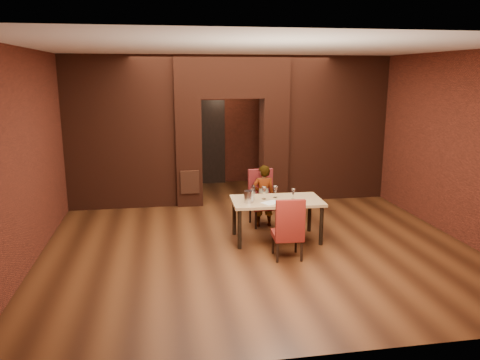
# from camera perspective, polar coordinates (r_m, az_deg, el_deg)

# --- Properties ---
(floor) EXTENTS (8.00, 8.00, 0.00)m
(floor) POSITION_cam_1_polar(r_m,az_deg,el_deg) (8.68, 1.01, -6.09)
(floor) COLOR #4D2813
(floor) RESTS_ON ground
(ceiling) EXTENTS (7.00, 8.00, 0.04)m
(ceiling) POSITION_cam_1_polar(r_m,az_deg,el_deg) (8.22, 1.10, 15.53)
(ceiling) COLOR silver
(ceiling) RESTS_ON ground
(wall_back) EXTENTS (7.00, 0.04, 3.20)m
(wall_back) POSITION_cam_1_polar(r_m,az_deg,el_deg) (12.22, -2.47, 7.13)
(wall_back) COLOR maroon
(wall_back) RESTS_ON ground
(wall_front) EXTENTS (7.00, 0.04, 3.20)m
(wall_front) POSITION_cam_1_polar(r_m,az_deg,el_deg) (4.51, 10.56, -3.01)
(wall_front) COLOR maroon
(wall_front) RESTS_ON ground
(wall_left) EXTENTS (0.04, 8.00, 3.20)m
(wall_left) POSITION_cam_1_polar(r_m,az_deg,el_deg) (8.39, -23.20, 3.48)
(wall_left) COLOR maroon
(wall_left) RESTS_ON ground
(wall_right) EXTENTS (0.04, 8.00, 3.20)m
(wall_right) POSITION_cam_1_polar(r_m,az_deg,el_deg) (9.58, 22.16, 4.61)
(wall_right) COLOR maroon
(wall_right) RESTS_ON ground
(pillar_left) EXTENTS (0.55, 0.55, 2.30)m
(pillar_left) POSITION_cam_1_polar(r_m,az_deg,el_deg) (10.22, -6.31, 3.39)
(pillar_left) COLOR maroon
(pillar_left) RESTS_ON ground
(pillar_right) EXTENTS (0.55, 0.55, 2.30)m
(pillar_right) POSITION_cam_1_polar(r_m,az_deg,el_deg) (10.50, 4.11, 3.69)
(pillar_right) COLOR maroon
(pillar_right) RESTS_ON ground
(lintel) EXTENTS (2.45, 0.55, 0.90)m
(lintel) POSITION_cam_1_polar(r_m,az_deg,el_deg) (10.18, -1.07, 12.48)
(lintel) COLOR maroon
(lintel) RESTS_ON ground
(wing_wall_left) EXTENTS (2.28, 0.35, 3.20)m
(wing_wall_left) POSITION_cam_1_polar(r_m,az_deg,el_deg) (10.17, -14.38, 5.58)
(wing_wall_left) COLOR maroon
(wing_wall_left) RESTS_ON ground
(wing_wall_right) EXTENTS (2.28, 0.35, 3.20)m
(wing_wall_right) POSITION_cam_1_polar(r_m,az_deg,el_deg) (10.86, 11.45, 6.17)
(wing_wall_right) COLOR maroon
(wing_wall_right) RESTS_ON ground
(vent_panel) EXTENTS (0.40, 0.03, 0.50)m
(vent_panel) POSITION_cam_1_polar(r_m,az_deg,el_deg) (10.04, -6.13, -0.26)
(vent_panel) COLOR brown
(vent_panel) RESTS_ON ground
(rear_door) EXTENTS (0.90, 0.08, 2.10)m
(rear_door) POSITION_cam_1_polar(r_m,az_deg,el_deg) (12.18, -4.28, 4.48)
(rear_door) COLOR black
(rear_door) RESTS_ON ground
(rear_door_frame) EXTENTS (1.02, 0.04, 2.22)m
(rear_door_frame) POSITION_cam_1_polar(r_m,az_deg,el_deg) (12.14, -4.26, 4.45)
(rear_door_frame) COLOR black
(rear_door_frame) RESTS_ON ground
(dining_table) EXTENTS (1.56, 0.92, 0.72)m
(dining_table) POSITION_cam_1_polar(r_m,az_deg,el_deg) (8.10, 4.47, -4.84)
(dining_table) COLOR tan
(dining_table) RESTS_ON ground
(chair_far) EXTENTS (0.51, 0.51, 1.05)m
(chair_far) POSITION_cam_1_polar(r_m,az_deg,el_deg) (8.81, 2.85, -2.25)
(chair_far) COLOR maroon
(chair_far) RESTS_ON ground
(chair_near) EXTENTS (0.47, 0.47, 0.98)m
(chair_near) POSITION_cam_1_polar(r_m,az_deg,el_deg) (7.30, 5.80, -5.78)
(chair_near) COLOR maroon
(chair_near) RESTS_ON ground
(person_seated) EXTENTS (0.44, 0.30, 1.17)m
(person_seated) POSITION_cam_1_polar(r_m,az_deg,el_deg) (8.75, 2.87, -1.94)
(person_seated) COLOR silver
(person_seated) RESTS_ON ground
(wine_glass_a) EXTENTS (0.09, 0.09, 0.22)m
(wine_glass_a) POSITION_cam_1_polar(r_m,az_deg,el_deg) (7.99, 2.96, -1.59)
(wine_glass_a) COLOR white
(wine_glass_a) RESTS_ON dining_table
(wine_glass_b) EXTENTS (0.08, 0.08, 0.20)m
(wine_glass_b) POSITION_cam_1_polar(r_m,az_deg,el_deg) (8.11, 4.32, -1.44)
(wine_glass_b) COLOR white
(wine_glass_b) RESTS_ON dining_table
(wine_glass_c) EXTENTS (0.07, 0.07, 0.18)m
(wine_glass_c) POSITION_cam_1_polar(r_m,az_deg,el_deg) (8.03, 6.50, -1.71)
(wine_glass_c) COLOR white
(wine_glass_c) RESTS_ON dining_table
(tasting_sheet) EXTENTS (0.37, 0.34, 0.00)m
(tasting_sheet) POSITION_cam_1_polar(r_m,az_deg,el_deg) (7.80, 3.82, -2.76)
(tasting_sheet) COLOR silver
(tasting_sheet) RESTS_ON dining_table
(wine_bucket) EXTENTS (0.16, 0.16, 0.20)m
(wine_bucket) POSITION_cam_1_polar(r_m,az_deg,el_deg) (7.78, 1.07, -2.04)
(wine_bucket) COLOR #B7B7BF
(wine_bucket) RESTS_ON dining_table
(water_bottle) EXTENTS (0.06, 0.06, 0.26)m
(water_bottle) POSITION_cam_1_polar(r_m,az_deg,el_deg) (7.91, 1.62, -1.54)
(water_bottle) COLOR white
(water_bottle) RESTS_ON dining_table
(potted_plant) EXTENTS (0.50, 0.51, 0.43)m
(potted_plant) POSITION_cam_1_polar(r_m,az_deg,el_deg) (9.20, 6.90, -3.68)
(potted_plant) COLOR #306428
(potted_plant) RESTS_ON ground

